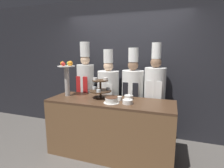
# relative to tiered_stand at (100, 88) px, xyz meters

# --- Properties ---
(ground_plane) EXTENTS (14.00, 14.00, 0.00)m
(ground_plane) POSITION_rel_tiered_stand_xyz_m (0.20, -0.42, -1.13)
(ground_plane) COLOR #5B5651
(wall_back) EXTENTS (10.00, 0.06, 2.80)m
(wall_back) POSITION_rel_tiered_stand_xyz_m (0.20, 0.89, 0.27)
(wall_back) COLOR #232328
(wall_back) RESTS_ON ground_plane
(buffet_counter) EXTENTS (2.05, 0.69, 0.95)m
(buffet_counter) POSITION_rel_tiered_stand_xyz_m (0.20, -0.08, -0.65)
(buffet_counter) COLOR brown
(buffet_counter) RESTS_ON ground_plane
(tiered_stand) EXTENTS (0.37, 0.37, 0.35)m
(tiered_stand) POSITION_rel_tiered_stand_xyz_m (0.00, 0.00, 0.00)
(tiered_stand) COLOR #3D2819
(tiered_stand) RESTS_ON buffet_counter
(fruit_pedestal) EXTENTS (0.30, 0.30, 0.62)m
(fruit_pedestal) POSITION_rel_tiered_stand_xyz_m (-0.61, -0.05, 0.22)
(fruit_pedestal) COLOR #B2ADA8
(fruit_pedestal) RESTS_ON buffet_counter
(cake_round) EXTENTS (0.24, 0.24, 0.09)m
(cake_round) POSITION_rel_tiered_stand_xyz_m (0.27, -0.22, -0.13)
(cake_round) COLOR white
(cake_round) RESTS_ON buffet_counter
(cup_white) EXTENTS (0.07, 0.07, 0.07)m
(cup_white) POSITION_rel_tiered_stand_xyz_m (0.35, -0.05, -0.14)
(cup_white) COLOR white
(cup_white) RESTS_ON buffet_counter
(serving_bowl_near) EXTENTS (0.16, 0.16, 0.17)m
(serving_bowl_near) POSITION_rel_tiered_stand_xyz_m (0.52, -0.18, -0.14)
(serving_bowl_near) COLOR white
(serving_bowl_near) RESTS_ON buffet_counter
(serving_bowl_far) EXTENTS (0.14, 0.14, 0.16)m
(serving_bowl_far) POSITION_rel_tiered_stand_xyz_m (0.47, 0.10, -0.14)
(serving_bowl_far) COLOR white
(serving_bowl_far) RESTS_ON buffet_counter
(chef_left) EXTENTS (0.35, 0.35, 1.92)m
(chef_left) POSITION_rel_tiered_stand_xyz_m (-0.54, 0.50, -0.07)
(chef_left) COLOR #38332D
(chef_left) RESTS_ON ground_plane
(chef_center_left) EXTENTS (0.42, 0.42, 1.78)m
(chef_center_left) POSITION_rel_tiered_stand_xyz_m (-0.04, 0.50, -0.18)
(chef_center_left) COLOR black
(chef_center_left) RESTS_ON ground_plane
(chef_center_right) EXTENTS (0.40, 0.40, 1.80)m
(chef_center_right) POSITION_rel_tiered_stand_xyz_m (0.44, 0.50, -0.16)
(chef_center_right) COLOR #38332D
(chef_center_right) RESTS_ON ground_plane
(chef_right) EXTENTS (0.38, 0.38, 1.88)m
(chef_right) POSITION_rel_tiered_stand_xyz_m (0.85, 0.50, -0.12)
(chef_right) COLOR #28282D
(chef_right) RESTS_ON ground_plane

